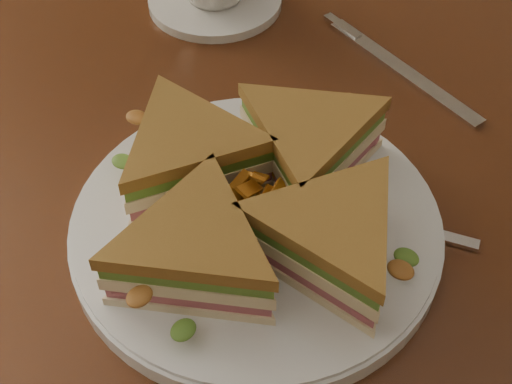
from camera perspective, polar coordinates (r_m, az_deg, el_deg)
table at (r=0.66m, az=6.49°, el=-8.83°), size 1.20×0.80×0.75m
plate at (r=0.57m, az=-0.00°, el=-2.84°), size 0.29×0.29×0.02m
sandwich_wedges at (r=0.54m, az=-0.00°, el=-0.36°), size 0.28×0.28×0.06m
crisps_mound at (r=0.54m, az=-0.00°, el=-0.64°), size 0.09×0.09×0.05m
spoon at (r=0.59m, az=4.51°, el=-0.66°), size 0.18×0.07×0.01m
knife at (r=0.74m, az=10.84°, el=10.06°), size 0.21×0.07×0.00m
saucer at (r=0.81m, az=-3.29°, el=15.07°), size 0.15×0.15×0.01m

